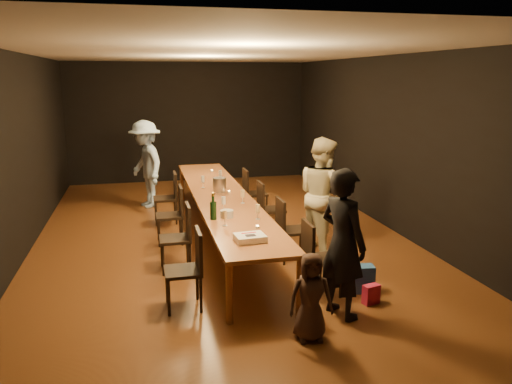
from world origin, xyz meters
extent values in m
plane|color=#421E10|center=(0.00, 0.00, 0.00)|extent=(10.00, 10.00, 0.00)
cube|color=black|center=(0.00, 5.00, 1.50)|extent=(6.00, 0.04, 3.00)
cube|color=black|center=(0.00, -5.00, 1.50)|extent=(6.00, 0.04, 3.00)
cube|color=black|center=(-3.00, 0.00, 1.50)|extent=(0.04, 10.00, 3.00)
cube|color=black|center=(3.00, 0.00, 1.50)|extent=(0.04, 10.00, 3.00)
cube|color=silver|center=(0.00, 0.00, 3.00)|extent=(6.00, 10.00, 0.04)
cube|color=brown|center=(0.00, 0.00, 0.72)|extent=(0.90, 6.00, 0.05)
cylinder|color=brown|center=(-0.40, -2.90, 0.35)|extent=(0.08, 0.08, 0.70)
cylinder|color=brown|center=(0.40, -2.90, 0.35)|extent=(0.08, 0.08, 0.70)
cylinder|color=brown|center=(-0.40, 2.90, 0.35)|extent=(0.08, 0.08, 0.70)
cylinder|color=brown|center=(0.40, 2.90, 0.35)|extent=(0.08, 0.08, 0.70)
imported|color=black|center=(0.86, -2.98, 0.85)|extent=(0.62, 0.73, 1.69)
imported|color=beige|center=(1.42, -0.86, 0.88)|extent=(0.86, 0.99, 1.76)
imported|color=#94B6E5|center=(-1.15, 2.45, 0.89)|extent=(1.02, 1.31, 1.78)
imported|color=#392620|center=(0.35, -3.41, 0.46)|extent=(0.48, 0.34, 0.93)
cube|color=#B51B40|center=(1.32, -2.81, 0.12)|extent=(0.22, 0.15, 0.23)
cube|color=#224E97|center=(1.37, -2.47, 0.17)|extent=(0.30, 0.22, 0.34)
cube|color=white|center=(-0.06, -2.39, 0.79)|extent=(0.37, 0.30, 0.08)
cube|color=black|center=(-0.06, -2.42, 0.83)|extent=(0.13, 0.10, 0.00)
cube|color=red|center=(-0.06, -2.32, 0.83)|extent=(0.18, 0.04, 0.00)
cylinder|color=silver|center=(-0.14, -1.33, 0.80)|extent=(0.18, 0.18, 0.10)
cylinder|color=#B5B5BA|center=(0.01, 0.24, 0.87)|extent=(0.26, 0.26, 0.24)
cylinder|color=#B2B7B2|center=(0.15, -1.91, 0.77)|extent=(0.05, 0.05, 0.03)
cylinder|color=#B2B7B2|center=(0.15, 0.13, 0.77)|extent=(0.05, 0.05, 0.03)
cylinder|color=#B2B7B2|center=(0.15, 2.08, 0.77)|extent=(0.05, 0.05, 0.03)
camera|label=1|loc=(-1.26, -7.83, 2.63)|focal=35.00mm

